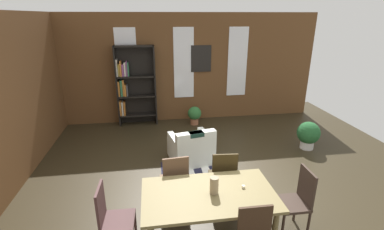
# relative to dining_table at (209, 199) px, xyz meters

# --- Properties ---
(ground_plane) EXTENTS (9.00, 9.00, 0.00)m
(ground_plane) POSITION_rel_dining_table_xyz_m (0.25, 1.21, -0.65)
(ground_plane) COLOR #2F2718
(back_wall_brick) EXTENTS (7.51, 0.12, 2.94)m
(back_wall_brick) POSITION_rel_dining_table_xyz_m (0.25, 4.73, 0.82)
(back_wall_brick) COLOR brown
(back_wall_brick) RESTS_ON ground
(window_pane_0) EXTENTS (0.55, 0.02, 1.91)m
(window_pane_0) POSITION_rel_dining_table_xyz_m (-1.27, 4.66, 0.97)
(window_pane_0) COLOR white
(window_pane_1) EXTENTS (0.55, 0.02, 1.91)m
(window_pane_1) POSITION_rel_dining_table_xyz_m (0.25, 4.66, 0.97)
(window_pane_1) COLOR white
(window_pane_2) EXTENTS (0.55, 0.02, 1.91)m
(window_pane_2) POSITION_rel_dining_table_xyz_m (1.77, 4.66, 0.97)
(window_pane_2) COLOR white
(dining_table) EXTENTS (1.69, 0.96, 0.74)m
(dining_table) POSITION_rel_dining_table_xyz_m (0.00, 0.00, 0.00)
(dining_table) COLOR olive
(dining_table) RESTS_ON ground
(vase_on_table) EXTENTS (0.11, 0.11, 0.22)m
(vase_on_table) POSITION_rel_dining_table_xyz_m (0.06, 0.00, 0.20)
(vase_on_table) COLOR #998466
(vase_on_table) RESTS_ON dining_table
(tealight_candle_0) EXTENTS (0.04, 0.04, 0.03)m
(tealight_candle_0) POSITION_rel_dining_table_xyz_m (0.47, 0.05, 0.10)
(tealight_candle_0) COLOR silver
(tealight_candle_0) RESTS_ON dining_table
(dining_chair_head_left) EXTENTS (0.41, 0.41, 0.95)m
(dining_chair_head_left) POSITION_rel_dining_table_xyz_m (-1.22, 0.00, -0.14)
(dining_chair_head_left) COLOR #4C2F2F
(dining_chair_head_left) RESTS_ON ground
(dining_chair_head_right) EXTENTS (0.40, 0.40, 0.95)m
(dining_chair_head_right) POSITION_rel_dining_table_xyz_m (1.22, -0.00, -0.14)
(dining_chair_head_right) COLOR #392A22
(dining_chair_head_right) RESTS_ON ground
(dining_chair_far_left) EXTENTS (0.43, 0.43, 0.95)m
(dining_chair_far_left) POSITION_rel_dining_table_xyz_m (-0.37, 0.71, -0.14)
(dining_chair_far_left) COLOR brown
(dining_chair_far_left) RESTS_ON ground
(dining_chair_far_right) EXTENTS (0.43, 0.43, 0.95)m
(dining_chair_far_right) POSITION_rel_dining_table_xyz_m (0.37, 0.71, -0.14)
(dining_chair_far_right) COLOR #382B14
(dining_chair_far_right) RESTS_ON ground
(bookshelf_tall) EXTENTS (1.04, 0.29, 2.14)m
(bookshelf_tall) POSITION_rel_dining_table_xyz_m (-1.15, 4.50, 0.44)
(bookshelf_tall) COLOR black
(bookshelf_tall) RESTS_ON ground
(armchair_white) EXTENTS (0.94, 0.94, 0.75)m
(armchair_white) POSITION_rel_dining_table_xyz_m (0.09, 2.18, -0.37)
(armchair_white) COLOR white
(armchair_white) RESTS_ON ground
(potted_plant_by_shelf) EXTENTS (0.37, 0.37, 0.51)m
(potted_plant_by_shelf) POSITION_rel_dining_table_xyz_m (0.48, 4.21, -0.36)
(potted_plant_by_shelf) COLOR #9E6042
(potted_plant_by_shelf) RESTS_ON ground
(potted_plant_corner) EXTENTS (0.50, 0.50, 0.63)m
(potted_plant_corner) POSITION_rel_dining_table_xyz_m (2.77, 2.36, -0.30)
(potted_plant_corner) COLOR silver
(potted_plant_corner) RESTS_ON ground
(striped_rug) EXTENTS (1.42, 0.74, 0.01)m
(striped_rug) POSITION_rel_dining_table_xyz_m (0.16, 1.83, -0.65)
(striped_rug) COLOR #1E1E33
(striped_rug) RESTS_ON ground
(framed_picture) EXTENTS (0.56, 0.03, 0.72)m
(framed_picture) POSITION_rel_dining_table_xyz_m (0.73, 4.66, 1.09)
(framed_picture) COLOR black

